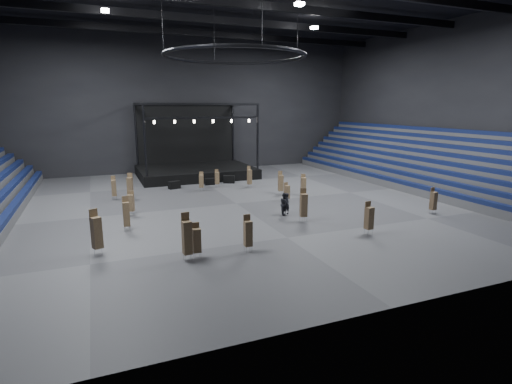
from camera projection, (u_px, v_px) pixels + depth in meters
name	position (u px, v px, depth m)	size (l,w,h in m)	color
floor	(236.00, 204.00, 36.79)	(50.00, 50.00, 0.00)	#474749
wall_back	(184.00, 104.00, 53.89)	(50.00, 0.20, 18.00)	black
wall_front	(409.00, 101.00, 15.87)	(50.00, 0.20, 18.00)	black
wall_right	(449.00, 104.00, 44.08)	(0.20, 42.00, 18.00)	black
bleachers_right	(428.00, 170.00, 44.86)	(7.20, 40.00, 6.40)	#48484B
stage	(194.00, 164.00, 51.18)	(14.00, 10.00, 9.20)	black
truss_ring	(235.00, 56.00, 34.03)	(12.30, 12.30, 5.15)	black
roof_girders	(234.00, 3.00, 33.14)	(49.00, 30.35, 0.70)	black
flight_case_left	(174.00, 185.00, 43.33)	(1.25, 0.62, 0.83)	black
flight_case_mid	(210.00, 182.00, 45.47)	(1.11, 0.55, 0.74)	black
flight_case_right	(229.00, 179.00, 46.50)	(1.32, 0.66, 0.88)	black
chair_stack_0	(96.00, 232.00, 23.86)	(0.69, 0.69, 2.84)	silver
chair_stack_1	(197.00, 240.00, 23.42)	(0.46, 0.46, 2.15)	silver
chair_stack_2	(303.00, 185.00, 39.56)	(0.61, 0.61, 2.22)	silver
chair_stack_3	(126.00, 214.00, 28.49)	(0.46, 0.46, 2.55)	silver
chair_stack_4	(287.00, 192.00, 37.05)	(0.49, 0.49, 1.89)	silver
chair_stack_5	(433.00, 200.00, 33.08)	(0.47, 0.47, 2.23)	silver
chair_stack_6	(131.00, 202.00, 32.57)	(0.61, 0.61, 2.07)	silver
chair_stack_7	(281.00, 183.00, 40.29)	(0.50, 0.50, 2.39)	silver
chair_stack_8	(201.00, 181.00, 42.10)	(0.57, 0.57, 2.03)	silver
chair_stack_9	(187.00, 237.00, 22.97)	(0.55, 0.55, 2.87)	silver
chair_stack_10	(369.00, 217.00, 27.73)	(0.52, 0.52, 2.35)	silver
chair_stack_11	(217.00, 178.00, 44.03)	(0.46, 0.46, 1.98)	silver
chair_stack_12	(249.00, 177.00, 43.87)	(0.47, 0.47, 2.35)	silver
chair_stack_13	(130.00, 186.00, 38.06)	(0.64, 0.64, 2.58)	silver
chair_stack_14	(114.00, 188.00, 38.12)	(0.44, 0.44, 2.30)	silver
chair_stack_15	(304.00, 205.00, 30.80)	(0.61, 0.61, 2.65)	silver
chair_stack_16	(248.00, 233.00, 24.41)	(0.47, 0.47, 2.35)	silver
man_center	(286.00, 204.00, 32.96)	(0.66, 0.43, 1.81)	black
crew_member	(285.00, 204.00, 32.78)	(0.91, 0.71, 1.87)	black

